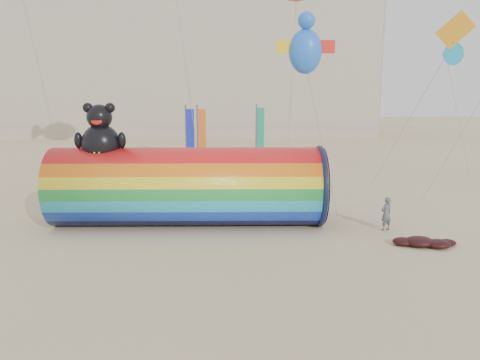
{
  "coord_description": "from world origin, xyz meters",
  "views": [
    {
      "loc": [
        0.27,
        -18.81,
        6.52
      ],
      "look_at": [
        0.5,
        1.5,
        2.4
      ],
      "focal_mm": 35.0,
      "sensor_mm": 36.0,
      "label": 1
    }
  ],
  "objects_px": {
    "fabric_bundle": "(424,242)",
    "kite_handler": "(386,214)",
    "hotel_building": "(143,56)",
    "windsock_assembly": "(188,184)"
  },
  "relations": [
    {
      "from": "hotel_building",
      "to": "kite_handler",
      "type": "bearing_deg",
      "value": -66.59
    },
    {
      "from": "kite_handler",
      "to": "fabric_bundle",
      "type": "relative_size",
      "value": 0.59
    },
    {
      "from": "hotel_building",
      "to": "windsock_assembly",
      "type": "relative_size",
      "value": 4.77
    },
    {
      "from": "hotel_building",
      "to": "kite_handler",
      "type": "height_order",
      "value": "hotel_building"
    },
    {
      "from": "hotel_building",
      "to": "fabric_bundle",
      "type": "relative_size",
      "value": 23.06
    },
    {
      "from": "hotel_building",
      "to": "fabric_bundle",
      "type": "bearing_deg",
      "value": -66.62
    },
    {
      "from": "windsock_assembly",
      "to": "fabric_bundle",
      "type": "xyz_separation_m",
      "value": [
        10.02,
        -3.27,
        -1.76
      ]
    },
    {
      "from": "windsock_assembly",
      "to": "kite_handler",
      "type": "relative_size",
      "value": 8.14
    },
    {
      "from": "fabric_bundle",
      "to": "kite_handler",
      "type": "bearing_deg",
      "value": 112.67
    },
    {
      "from": "windsock_assembly",
      "to": "kite_handler",
      "type": "xyz_separation_m",
      "value": [
        9.12,
        -1.1,
        -1.16
      ]
    }
  ]
}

